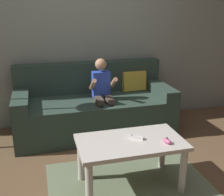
# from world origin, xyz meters

# --- Properties ---
(wall_back) EXTENTS (5.01, 0.05, 2.50)m
(wall_back) POSITION_xyz_m (0.00, 1.76, 1.25)
(wall_back) COLOR gray
(wall_back) RESTS_ON ground
(couch) EXTENTS (1.88, 0.80, 0.83)m
(couch) POSITION_xyz_m (0.17, 1.36, 0.30)
(couch) COLOR #2D4238
(couch) RESTS_ON ground
(person_seated_on_couch) EXTENTS (0.29, 0.35, 0.94)m
(person_seated_on_couch) POSITION_xyz_m (0.24, 1.19, 0.55)
(person_seated_on_couch) COLOR #4C4238
(person_seated_on_couch) RESTS_ON ground
(coffee_table) EXTENTS (0.89, 0.51, 0.44)m
(coffee_table) POSITION_xyz_m (0.23, 0.14, 0.36)
(coffee_table) COLOR beige
(coffee_table) RESTS_ON ground
(area_rug) EXTENTS (1.41, 1.06, 0.01)m
(area_rug) POSITION_xyz_m (0.23, 0.14, 0.00)
(area_rug) COLOR #6B7A5B
(area_rug) RESTS_ON ground
(game_remote_white_near_edge) EXTENTS (0.13, 0.12, 0.03)m
(game_remote_white_near_edge) POSITION_xyz_m (0.28, 0.17, 0.45)
(game_remote_white_near_edge) COLOR white
(game_remote_white_near_edge) RESTS_ON coffee_table
(nunchuk_pink) EXTENTS (0.07, 0.10, 0.05)m
(nunchuk_pink) POSITION_xyz_m (0.50, 0.02, 0.46)
(nunchuk_pink) COLOR pink
(nunchuk_pink) RESTS_ON coffee_table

